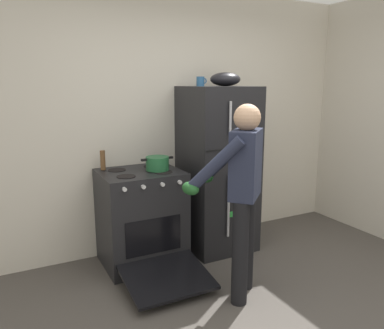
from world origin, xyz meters
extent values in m
cube|color=silver|center=(0.00, 1.95, 1.35)|extent=(6.00, 0.10, 2.70)
cube|color=black|center=(0.37, 1.57, 0.86)|extent=(0.68, 0.68, 1.72)
cube|color=black|center=(0.37, 1.23, 1.13)|extent=(0.67, 0.01, 0.01)
cylinder|color=#B7B7BC|center=(0.28, 1.20, 0.57)|extent=(0.02, 0.02, 0.62)
cylinder|color=#B7B7BC|center=(0.28, 1.20, 1.43)|extent=(0.02, 0.02, 0.32)
cube|color=green|center=(0.33, 1.22, 0.47)|extent=(0.04, 0.01, 0.06)
cube|color=orange|center=(0.43, 1.22, 0.57)|extent=(0.04, 0.01, 0.06)
cube|color=black|center=(-0.49, 1.57, 0.46)|extent=(0.76, 0.64, 0.93)
cube|color=black|center=(-0.49, 1.25, 0.39)|extent=(0.53, 0.01, 0.33)
cylinder|color=black|center=(-0.68, 1.43, 0.93)|extent=(0.17, 0.17, 0.01)
cylinder|color=black|center=(-0.31, 1.43, 0.93)|extent=(0.17, 0.17, 0.01)
cylinder|color=black|center=(-0.68, 1.71, 0.93)|extent=(0.17, 0.17, 0.01)
cylinder|color=black|center=(-0.31, 1.71, 0.93)|extent=(0.17, 0.17, 0.01)
cylinder|color=silver|center=(-0.75, 1.23, 0.87)|extent=(0.04, 0.03, 0.04)
cylinder|color=silver|center=(-0.58, 1.23, 0.87)|extent=(0.04, 0.03, 0.04)
cylinder|color=silver|center=(-0.40, 1.23, 0.87)|extent=(0.04, 0.03, 0.04)
cylinder|color=silver|center=(-0.23, 1.23, 0.87)|extent=(0.04, 0.03, 0.04)
cube|color=black|center=(-0.49, 0.96, 0.13)|extent=(0.72, 0.59, 0.12)
cylinder|color=black|center=(-0.05, 0.52, 0.43)|extent=(0.13, 0.13, 0.86)
cylinder|color=black|center=(0.14, 0.70, 0.43)|extent=(0.13, 0.13, 0.86)
cube|color=#23283D|center=(0.04, 0.61, 1.13)|extent=(0.40, 0.39, 0.54)
sphere|color=tan|center=(0.04, 0.61, 1.49)|extent=(0.21, 0.21, 0.21)
sphere|color=#333333|center=(0.04, 0.61, 1.46)|extent=(0.15, 0.15, 0.15)
cylinder|color=#23283D|center=(-0.24, 0.61, 1.15)|extent=(0.38, 0.39, 0.46)
cylinder|color=#23283D|center=(0.05, 0.89, 1.15)|extent=(0.38, 0.39, 0.46)
ellipsoid|color=#1E5123|center=(-0.37, 0.75, 0.95)|extent=(0.12, 0.18, 0.10)
ellipsoid|color=#1E5123|center=(-0.08, 1.03, 0.95)|extent=(0.12, 0.18, 0.10)
cylinder|color=#236638|center=(-0.33, 1.52, 1.00)|extent=(0.22, 0.22, 0.13)
cube|color=black|center=(-0.47, 1.52, 1.04)|extent=(0.05, 0.03, 0.02)
cube|color=black|center=(-0.20, 1.52, 1.04)|extent=(0.05, 0.03, 0.02)
cylinder|color=#2D6093|center=(0.19, 1.62, 1.77)|extent=(0.08, 0.08, 0.10)
torus|color=#2D6093|center=(0.23, 1.62, 1.77)|extent=(0.06, 0.01, 0.06)
cylinder|color=brown|center=(-0.79, 1.77, 1.03)|extent=(0.05, 0.05, 0.19)
ellipsoid|color=black|center=(0.45, 1.57, 1.79)|extent=(0.31, 0.31, 0.14)
camera|label=1|loc=(-1.68, -1.80, 1.76)|focal=35.77mm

